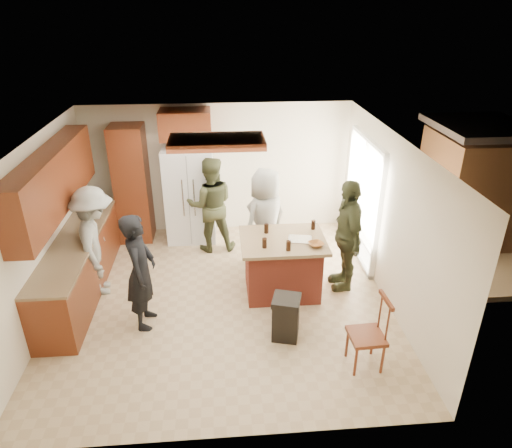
{
  "coord_description": "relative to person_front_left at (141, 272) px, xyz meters",
  "views": [
    {
      "loc": [
        0.03,
        -5.85,
        4.16
      ],
      "look_at": [
        0.54,
        0.25,
        1.15
      ],
      "focal_mm": 32.0,
      "sensor_mm": 36.0,
      "label": 1
    }
  ],
  "objects": [
    {
      "name": "refrigerator",
      "position": [
        0.54,
        2.59,
        0.05
      ],
      "size": [
        0.9,
        0.76,
        1.8
      ],
      "color": "white",
      "rests_on": "ground"
    },
    {
      "name": "kitchen_island",
      "position": [
        2.03,
        0.63,
        -0.38
      ],
      "size": [
        1.28,
        1.03,
        0.93
      ],
      "color": "#A93C2B",
      "rests_on": "ground"
    },
    {
      "name": "trash_bin",
      "position": [
        1.94,
        -0.46,
        -0.53
      ],
      "size": [
        0.45,
        0.45,
        0.63
      ],
      "color": "black",
      "rests_on": "ground"
    },
    {
      "name": "person_behind_left",
      "position": [
        0.94,
        2.12,
        0.03
      ],
      "size": [
        0.88,
        0.57,
        1.76
      ],
      "primitive_type": "imported",
      "rotation": [
        0.0,
        0.0,
        3.19
      ],
      "color": "#3B3F24",
      "rests_on": "ground"
    },
    {
      "name": "back_wall_units",
      "position": [
        -0.24,
        2.67,
        0.53
      ],
      "size": [
        1.8,
        0.6,
        2.45
      ],
      "color": "maroon",
      "rests_on": "ground"
    },
    {
      "name": "room_shell",
      "position": [
        5.47,
        2.12,
        0.02
      ],
      "size": [
        8.0,
        5.2,
        5.0
      ],
      "color": "tan",
      "rests_on": "ground"
    },
    {
      "name": "person_counter",
      "position": [
        -0.79,
        0.88,
        0.02
      ],
      "size": [
        0.73,
        1.21,
        1.75
      ],
      "primitive_type": "imported",
      "rotation": [
        0.0,
        0.0,
        1.76
      ],
      "color": "gray",
      "rests_on": "ground"
    },
    {
      "name": "person_behind_right",
      "position": [
        1.85,
        1.43,
        0.03
      ],
      "size": [
        1.03,
        0.97,
        1.76
      ],
      "primitive_type": "imported",
      "rotation": [
        0.0,
        0.0,
        3.8
      ],
      "color": "gray",
      "rests_on": "ground"
    },
    {
      "name": "left_cabinetry",
      "position": [
        -1.15,
        0.87,
        0.1
      ],
      "size": [
        0.64,
        3.0,
        2.3
      ],
      "color": "maroon",
      "rests_on": "ground"
    },
    {
      "name": "person_side_right",
      "position": [
        3.04,
        0.72,
        0.06
      ],
      "size": [
        0.55,
        1.06,
        1.81
      ],
      "primitive_type": "imported",
      "rotation": [
        0.0,
        0.0,
        -1.58
      ],
      "color": "#353921",
      "rests_on": "ground"
    },
    {
      "name": "person_front_left",
      "position": [
        0.0,
        0.0,
        0.0
      ],
      "size": [
        0.48,
        0.64,
        1.7
      ],
      "primitive_type": "imported",
      "rotation": [
        0.0,
        0.0,
        1.52
      ],
      "color": "black",
      "rests_on": "ground"
    },
    {
      "name": "island_items",
      "position": [
        2.25,
        0.52,
        0.12
      ],
      "size": [
        0.92,
        0.71,
        0.15
      ],
      "color": "silver",
      "rests_on": "kitchen_island"
    },
    {
      "name": "spindle_chair",
      "position": [
        2.87,
        -1.08,
        -0.4
      ],
      "size": [
        0.44,
        0.44,
        0.99
      ],
      "color": "maroon",
      "rests_on": "ground"
    }
  ]
}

